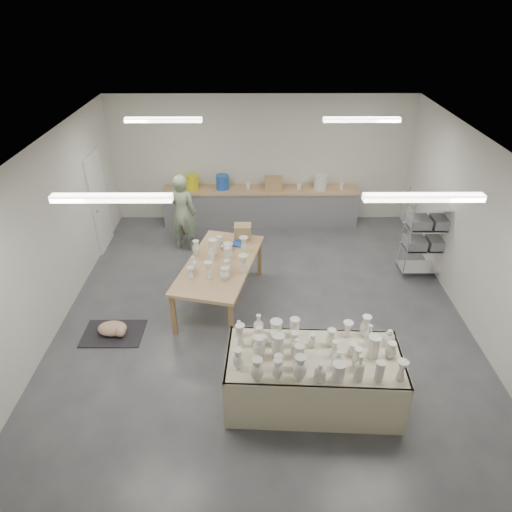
{
  "coord_description": "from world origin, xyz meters",
  "views": [
    {
      "loc": [
        -0.16,
        -6.35,
        5.06
      ],
      "look_at": [
        -0.13,
        0.34,
        1.05
      ],
      "focal_mm": 32.0,
      "sensor_mm": 36.0,
      "label": 1
    }
  ],
  "objects_px": {
    "drying_table": "(312,376)",
    "red_stool": "(186,231)",
    "work_table": "(222,260)",
    "potter": "(182,213)"
  },
  "relations": [
    {
      "from": "drying_table",
      "to": "red_stool",
      "type": "distance_m",
      "value": 5.16
    },
    {
      "from": "work_table",
      "to": "red_stool",
      "type": "height_order",
      "value": "work_table"
    },
    {
      "from": "drying_table",
      "to": "red_stool",
      "type": "xyz_separation_m",
      "value": [
        -2.32,
        4.61,
        -0.19
      ]
    },
    {
      "from": "potter",
      "to": "red_stool",
      "type": "relative_size",
      "value": 4.02
    },
    {
      "from": "potter",
      "to": "work_table",
      "type": "bearing_deg",
      "value": 129.19
    },
    {
      "from": "potter",
      "to": "red_stool",
      "type": "height_order",
      "value": "potter"
    },
    {
      "from": "work_table",
      "to": "potter",
      "type": "xyz_separation_m",
      "value": [
        -0.96,
        1.91,
        0.02
      ]
    },
    {
      "from": "drying_table",
      "to": "potter",
      "type": "bearing_deg",
      "value": 121.06
    },
    {
      "from": "drying_table",
      "to": "red_stool",
      "type": "bearing_deg",
      "value": 119.65
    },
    {
      "from": "drying_table",
      "to": "work_table",
      "type": "distance_m",
      "value": 2.8
    }
  ]
}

